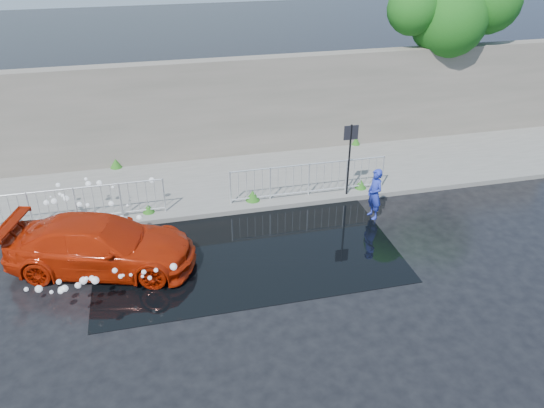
# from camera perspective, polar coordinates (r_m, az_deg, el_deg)

# --- Properties ---
(ground) EXTENTS (90.00, 90.00, 0.00)m
(ground) POSITION_cam_1_polar(r_m,az_deg,el_deg) (13.69, -4.12, -7.37)
(ground) COLOR black
(ground) RESTS_ON ground
(pavement) EXTENTS (30.00, 4.00, 0.15)m
(pavement) POSITION_cam_1_polar(r_m,az_deg,el_deg) (17.90, -6.88, 2.15)
(pavement) COLOR #5F5F5B
(pavement) RESTS_ON ground
(curb) EXTENTS (30.00, 0.25, 0.16)m
(curb) POSITION_cam_1_polar(r_m,az_deg,el_deg) (16.14, -5.96, -0.95)
(curb) COLOR #5F5F5B
(curb) RESTS_ON ground
(retaining_wall) EXTENTS (30.00, 0.60, 3.50)m
(retaining_wall) POSITION_cam_1_polar(r_m,az_deg,el_deg) (19.21, -8.07, 9.91)
(retaining_wall) COLOR #5B574D
(retaining_wall) RESTS_ON pavement
(puddle) EXTENTS (8.00, 5.00, 0.01)m
(puddle) POSITION_cam_1_polar(r_m,az_deg,el_deg) (14.56, -2.85, -4.81)
(puddle) COLOR black
(puddle) RESTS_ON ground
(sign_post) EXTENTS (0.45, 0.06, 2.50)m
(sign_post) POSITION_cam_1_polar(r_m,az_deg,el_deg) (16.46, 8.38, 5.90)
(sign_post) COLOR black
(sign_post) RESTS_ON ground
(tree) EXTENTS (5.17, 2.85, 6.43)m
(tree) POSITION_cam_1_polar(r_m,az_deg,el_deg) (21.82, 19.25, 18.91)
(tree) COLOR #332114
(tree) RESTS_ON ground
(railing_left) EXTENTS (5.05, 0.05, 1.10)m
(railing_left) POSITION_cam_1_polar(r_m,az_deg,el_deg) (16.23, -20.36, 0.05)
(railing_left) COLOR silver
(railing_left) RESTS_ON pavement
(railing_right) EXTENTS (5.05, 0.05, 1.10)m
(railing_right) POSITION_cam_1_polar(r_m,az_deg,el_deg) (16.70, 3.99, 2.78)
(railing_right) COLOR silver
(railing_right) RESTS_ON pavement
(weeds) EXTENTS (12.17, 3.93, 0.34)m
(weeds) POSITION_cam_1_polar(r_m,az_deg,el_deg) (17.35, -7.35, 2.08)
(weeds) COLOR #235416
(weeds) RESTS_ON pavement
(water_spray) EXTENTS (3.64, 5.57, 1.05)m
(water_spray) POSITION_cam_1_polar(r_m,az_deg,el_deg) (14.77, -18.63, -2.72)
(water_spray) COLOR white
(water_spray) RESTS_ON ground
(red_car) EXTENTS (5.08, 3.15, 1.37)m
(red_car) POSITION_cam_1_polar(r_m,az_deg,el_deg) (14.14, -17.90, -4.21)
(red_car) COLOR #A31D06
(red_car) RESTS_ON ground
(person) EXTENTS (0.45, 0.62, 1.57)m
(person) POSITION_cam_1_polar(r_m,az_deg,el_deg) (15.91, 10.99, 1.07)
(person) COLOR #2130A8
(person) RESTS_ON ground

